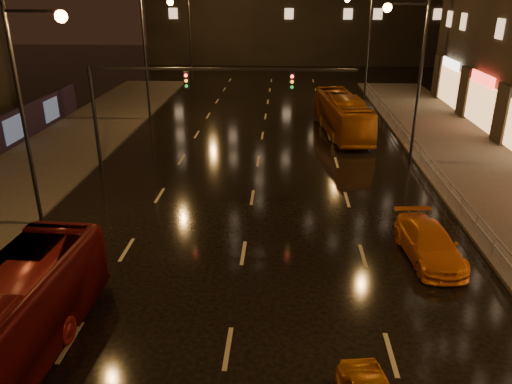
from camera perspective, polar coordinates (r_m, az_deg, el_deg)
ground at (r=30.26m, az=0.06°, el=2.33°), size 140.00×140.00×0.00m
traffic_signal at (r=29.69m, az=-9.92°, el=11.11°), size 15.31×0.32×6.20m
railing_right at (r=29.33m, az=20.16°, el=2.11°), size 0.05×56.00×1.00m
bus_curb at (r=38.72m, az=9.83°, el=8.74°), size 3.65×10.64×2.90m
taxi_far at (r=21.64m, az=19.18°, el=-5.58°), size 2.35×4.85×1.36m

